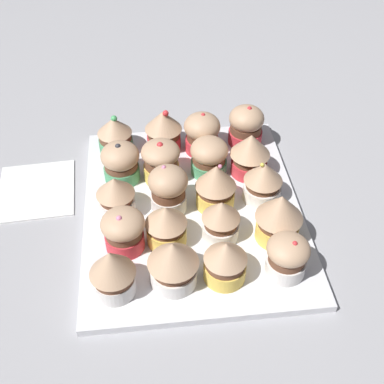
% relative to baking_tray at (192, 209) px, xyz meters
% --- Properties ---
extents(ground_plane, '(1.80, 1.80, 0.03)m').
position_rel_baking_tray_xyz_m(ground_plane, '(0.00, 0.00, -0.02)').
color(ground_plane, '#9E9EA3').
extents(baking_tray, '(0.33, 0.40, 0.01)m').
position_rel_baking_tray_xyz_m(baking_tray, '(0.00, 0.00, 0.00)').
color(baking_tray, silver).
rests_on(baking_tray, ground_plane).
extents(cupcake_0, '(0.06, 0.06, 0.07)m').
position_rel_baking_tray_xyz_m(cupcake_0, '(-0.11, -0.15, 0.04)').
color(cupcake_0, '#D1333D').
rests_on(cupcake_0, baking_tray).
extents(cupcake_1, '(0.06, 0.06, 0.07)m').
position_rel_baking_tray_xyz_m(cupcake_1, '(-0.03, -0.14, 0.04)').
color(cupcake_1, '#D1333D').
rests_on(cupcake_1, baking_tray).
extents(cupcake_2, '(0.06, 0.06, 0.08)m').
position_rel_baking_tray_xyz_m(cupcake_2, '(0.03, -0.15, 0.05)').
color(cupcake_2, '#D1333D').
rests_on(cupcake_2, baking_tray).
extents(cupcake_3, '(0.06, 0.06, 0.07)m').
position_rel_baking_tray_xyz_m(cupcake_3, '(0.11, -0.15, 0.04)').
color(cupcake_3, '#4C9E6B').
rests_on(cupcake_3, baking_tray).
extents(cupcake_4, '(0.06, 0.06, 0.08)m').
position_rel_baking_tray_xyz_m(cupcake_4, '(-0.10, -0.07, 0.05)').
color(cupcake_4, '#D1333D').
rests_on(cupcake_4, baking_tray).
extents(cupcake_5, '(0.06, 0.06, 0.06)m').
position_rel_baking_tray_xyz_m(cupcake_5, '(-0.04, -0.08, 0.04)').
color(cupcake_5, '#4C9E6B').
rests_on(cupcake_5, baking_tray).
extents(cupcake_6, '(0.06, 0.06, 0.07)m').
position_rel_baking_tray_xyz_m(cupcake_6, '(0.04, -0.07, 0.04)').
color(cupcake_6, '#EFC651').
rests_on(cupcake_6, baking_tray).
extents(cupcake_7, '(0.06, 0.06, 0.07)m').
position_rel_baking_tray_xyz_m(cupcake_7, '(0.10, -0.08, 0.04)').
color(cupcake_7, '#4C9E6B').
rests_on(cupcake_7, baking_tray).
extents(cupcake_8, '(0.06, 0.06, 0.07)m').
position_rel_baking_tray_xyz_m(cupcake_8, '(-0.11, -0.01, 0.04)').
color(cupcake_8, white).
rests_on(cupcake_8, baking_tray).
extents(cupcake_9, '(0.06, 0.06, 0.08)m').
position_rel_baking_tray_xyz_m(cupcake_9, '(-0.04, 0.00, 0.05)').
color(cupcake_9, '#EFC651').
rests_on(cupcake_9, baking_tray).
extents(cupcake_10, '(0.06, 0.06, 0.08)m').
position_rel_baking_tray_xyz_m(cupcake_10, '(0.04, -0.00, 0.05)').
color(cupcake_10, white).
rests_on(cupcake_10, baking_tray).
extents(cupcake_11, '(0.06, 0.06, 0.07)m').
position_rel_baking_tray_xyz_m(cupcake_11, '(0.11, -0.00, 0.04)').
color(cupcake_11, white).
rests_on(cupcake_11, baking_tray).
extents(cupcake_12, '(0.07, 0.07, 0.08)m').
position_rel_baking_tray_xyz_m(cupcake_12, '(-0.11, 0.07, 0.05)').
color(cupcake_12, '#EFC651').
rests_on(cupcake_12, baking_tray).
extents(cupcake_13, '(0.05, 0.05, 0.07)m').
position_rel_baking_tray_xyz_m(cupcake_13, '(-0.03, 0.06, 0.04)').
color(cupcake_13, white).
rests_on(cupcake_13, baking_tray).
extents(cupcake_14, '(0.06, 0.06, 0.07)m').
position_rel_baking_tray_xyz_m(cupcake_14, '(0.04, 0.07, 0.04)').
color(cupcake_14, '#EFC651').
rests_on(cupcake_14, baking_tray).
extents(cupcake_15, '(0.06, 0.06, 0.07)m').
position_rel_baking_tray_xyz_m(cupcake_15, '(0.10, 0.07, 0.04)').
color(cupcake_15, '#D1333D').
rests_on(cupcake_15, baking_tray).
extents(cupcake_16, '(0.06, 0.06, 0.07)m').
position_rel_baking_tray_xyz_m(cupcake_16, '(-0.11, 0.14, 0.04)').
color(cupcake_16, white).
rests_on(cupcake_16, baking_tray).
extents(cupcake_17, '(0.06, 0.06, 0.07)m').
position_rel_baking_tray_xyz_m(cupcake_17, '(-0.03, 0.14, 0.04)').
color(cupcake_17, '#EFC651').
rests_on(cupcake_17, baking_tray).
extents(cupcake_18, '(0.07, 0.07, 0.07)m').
position_rel_baking_tray_xyz_m(cupcake_18, '(0.04, 0.14, 0.04)').
color(cupcake_18, white).
rests_on(cupcake_18, baking_tray).
extents(cupcake_19, '(0.06, 0.06, 0.08)m').
position_rel_baking_tray_xyz_m(cupcake_19, '(0.12, 0.14, 0.05)').
color(cupcake_19, white).
rests_on(cupcake_19, baking_tray).
extents(napkin, '(0.13, 0.14, 0.01)m').
position_rel_baking_tray_xyz_m(napkin, '(0.24, -0.07, -0.00)').
color(napkin, white).
rests_on(napkin, ground_plane).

